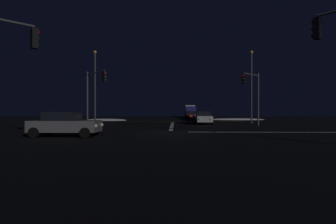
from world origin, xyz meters
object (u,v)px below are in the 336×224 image
Objects in this scene: traffic_signal_ne at (252,89)px; traffic_signal_nw at (94,88)px; sedan_red at (194,115)px; sedan_blue at (203,117)px; sedan_green at (190,115)px; sedan_white at (199,116)px; box_truck at (190,111)px; sedan_orange at (192,115)px; streetlamp_right_near at (251,82)px; sedan_gray_crossing at (65,124)px; streetlamp_left_near at (95,82)px; sedan_silver at (203,118)px.

traffic_signal_ne is 17.28m from traffic_signal_nw.
sedan_red is at bearing 59.51° from traffic_signal_nw.
sedan_blue and sedan_green have the same top height.
sedan_white is 0.52× the size of box_truck.
sedan_blue is at bearing -88.37° from sedan_orange.
streetlamp_right_near is at bearing 18.58° from traffic_signal_nw.
box_truck reaches higher than sedan_gray_crossing.
sedan_gray_crossing is (-10.31, -45.38, 0.00)m from sedan_green.
sedan_blue and sedan_gray_crossing have the same top height.
traffic_signal_ne is at bearing -105.06° from streetlamp_right_near.
traffic_signal_nw reaches higher than sedan_red.
sedan_blue is 16.06m from traffic_signal_nw.
streetlamp_right_near is (20.80, 0.00, -0.07)m from streetlamp_left_near.
streetlamp_left_near is at bearing -134.32° from sedan_red.
sedan_gray_crossing is 0.45× the size of streetlamp_right_near.
streetlamp_right_near is at bearing -79.53° from box_truck.
sedan_gray_crossing is at bearing -140.23° from traffic_signal_ne.
traffic_signal_ne reaches higher than sedan_orange.
traffic_signal_ne is 0.96× the size of traffic_signal_nw.
sedan_white is 20.41m from traffic_signal_nw.
sedan_silver is 0.45× the size of streetlamp_right_near.
sedan_blue is (0.54, 5.44, 0.00)m from sedan_silver.
sedan_green is at bearing 89.97° from sedan_red.
sedan_gray_crossing is (-10.35, -16.10, 0.00)m from sedan_silver.
sedan_blue is at bearing 84.31° from sedan_silver.
sedan_blue is 0.71× the size of traffic_signal_nw.
traffic_signal_nw is (-1.96, 12.54, 3.40)m from sedan_gray_crossing.
sedan_white is at bearing 87.28° from sedan_silver.
sedan_white is (0.02, 6.47, 0.00)m from sedan_blue.
traffic_signal_ne is at bearing -83.44° from box_truck.
sedan_blue is 0.74× the size of traffic_signal_ne.
sedan_white is 17.38m from sedan_green.
sedan_blue is 18.13m from sedan_orange.
sedan_silver and sedan_orange have the same top height.
sedan_gray_crossing is at bearing -131.92° from streetlamp_right_near.
sedan_blue is 1.00× the size of sedan_white.
traffic_signal_ne reaches higher than sedan_red.
sedan_gray_crossing is at bearing -111.30° from sedan_white.
sedan_white is 0.45× the size of streetlamp_left_near.
traffic_signal_nw is (-12.86, -8.99, 3.40)m from sedan_blue.
sedan_blue is at bearing 116.72° from traffic_signal_ne.
sedan_blue is 24.13m from sedan_gray_crossing.
sedan_red is 1.00× the size of sedan_orange.
sedan_orange is at bearing -91.50° from box_truck.
sedan_gray_crossing is at bearing -116.83° from sedan_blue.
sedan_silver is 1.00× the size of sedan_gray_crossing.
sedan_green is 0.45× the size of streetlamp_right_near.
streetlamp_left_near is (-1.86, 6.36, 1.35)m from traffic_signal_nw.
streetlamp_left_near is at bearing -118.11° from sedan_green.
streetlamp_left_near is (-19.15, 6.16, 1.54)m from traffic_signal_ne.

